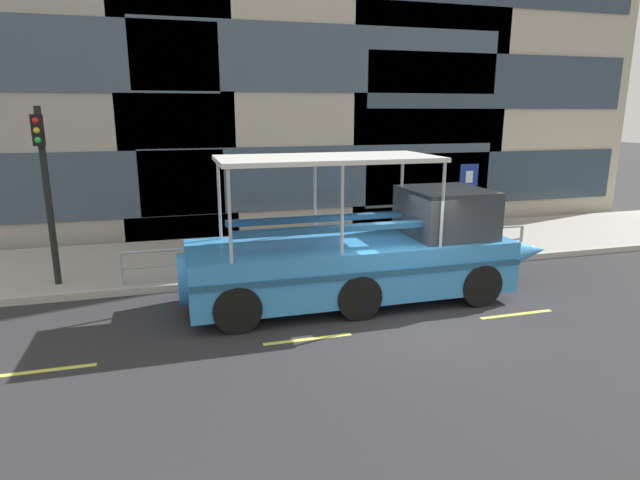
# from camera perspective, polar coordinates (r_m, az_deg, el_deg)

# --- Properties ---
(ground_plane) EXTENTS (120.00, 120.00, 0.00)m
(ground_plane) POSITION_cam_1_polar(r_m,az_deg,el_deg) (11.93, 9.24, -8.05)
(ground_plane) COLOR #2B2B2D
(sidewalk) EXTENTS (32.00, 4.80, 0.18)m
(sidewalk) POSITION_cam_1_polar(r_m,az_deg,el_deg) (16.87, 1.23, -1.03)
(sidewalk) COLOR #A8A59E
(sidewalk) RESTS_ON ground_plane
(curb_edge) EXTENTS (32.00, 0.18, 0.18)m
(curb_edge) POSITION_cam_1_polar(r_m,az_deg,el_deg) (14.60, 4.11, -3.42)
(curb_edge) COLOR #B2ADA3
(curb_edge) RESTS_ON ground_plane
(lane_centreline) EXTENTS (25.80, 0.12, 0.01)m
(lane_centreline) POSITION_cam_1_polar(r_m,az_deg,el_deg) (11.41, 10.59, -9.14)
(lane_centreline) COLOR #DBD64C
(lane_centreline) RESTS_ON ground_plane
(curb_guardrail) EXTENTS (11.70, 0.09, 0.84)m
(curb_guardrail) POSITION_cam_1_polar(r_m,az_deg,el_deg) (14.62, 2.42, -0.68)
(curb_guardrail) COLOR #9EA0A8
(curb_guardrail) RESTS_ON sidewalk
(traffic_light_pole) EXTENTS (0.24, 0.46, 4.34)m
(traffic_light_pole) POSITION_cam_1_polar(r_m,az_deg,el_deg) (14.25, -27.61, 5.78)
(traffic_light_pole) COLOR black
(traffic_light_pole) RESTS_ON sidewalk
(parking_sign) EXTENTS (0.60, 0.12, 2.67)m
(parking_sign) POSITION_cam_1_polar(r_m,az_deg,el_deg) (16.76, 15.68, 5.00)
(parking_sign) COLOR #4C4F54
(parking_sign) RESTS_ON sidewalk
(duck_tour_boat) EXTENTS (9.32, 2.51, 3.43)m
(duck_tour_boat) POSITION_cam_1_polar(r_m,az_deg,el_deg) (12.50, 5.68, -1.55)
(duck_tour_boat) COLOR #388CD1
(duck_tour_boat) RESTS_ON ground_plane
(pedestrian_near_bow) EXTENTS (0.26, 0.42, 1.55)m
(pedestrian_near_bow) POSITION_cam_1_polar(r_m,az_deg,el_deg) (17.21, 11.08, 2.52)
(pedestrian_near_bow) COLOR #1E2338
(pedestrian_near_bow) RESTS_ON sidewalk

